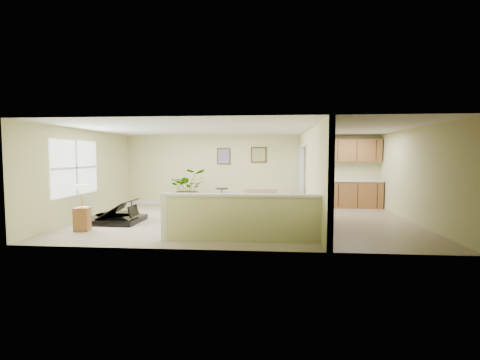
# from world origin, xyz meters

# --- Properties ---
(floor) EXTENTS (9.00, 9.00, 0.00)m
(floor) POSITION_xyz_m (0.00, 0.00, 0.00)
(floor) COLOR #B2A68A
(floor) RESTS_ON ground
(back_wall) EXTENTS (9.00, 0.04, 2.50)m
(back_wall) POSITION_xyz_m (0.00, 3.00, 1.25)
(back_wall) COLOR #C7C688
(back_wall) RESTS_ON floor
(front_wall) EXTENTS (9.00, 0.04, 2.50)m
(front_wall) POSITION_xyz_m (0.00, -3.00, 1.25)
(front_wall) COLOR #C7C688
(front_wall) RESTS_ON floor
(left_wall) EXTENTS (0.04, 6.00, 2.50)m
(left_wall) POSITION_xyz_m (-4.50, 0.00, 1.25)
(left_wall) COLOR #C7C688
(left_wall) RESTS_ON floor
(right_wall) EXTENTS (0.04, 6.00, 2.50)m
(right_wall) POSITION_xyz_m (4.50, 0.00, 1.25)
(right_wall) COLOR #C7C688
(right_wall) RESTS_ON floor
(ceiling) EXTENTS (9.00, 6.00, 0.04)m
(ceiling) POSITION_xyz_m (0.00, 0.00, 2.50)
(ceiling) COLOR silver
(ceiling) RESTS_ON back_wall
(kitchen_vinyl) EXTENTS (2.70, 6.00, 0.01)m
(kitchen_vinyl) POSITION_xyz_m (3.15, 0.00, 0.00)
(kitchen_vinyl) COLOR gray
(kitchen_vinyl) RESTS_ON floor
(interior_partition) EXTENTS (0.18, 5.99, 2.50)m
(interior_partition) POSITION_xyz_m (1.80, 0.25, 1.22)
(interior_partition) COLOR #C7C688
(interior_partition) RESTS_ON floor
(pony_half_wall) EXTENTS (3.42, 0.22, 1.00)m
(pony_half_wall) POSITION_xyz_m (0.08, -2.30, 0.52)
(pony_half_wall) COLOR #C7C688
(pony_half_wall) RESTS_ON floor
(left_window) EXTENTS (0.05, 2.15, 1.45)m
(left_window) POSITION_xyz_m (-4.49, -0.50, 1.45)
(left_window) COLOR white
(left_window) RESTS_ON left_wall
(wall_art_left) EXTENTS (0.48, 0.04, 0.58)m
(wall_art_left) POSITION_xyz_m (-0.95, 2.97, 1.75)
(wall_art_left) COLOR #3E2916
(wall_art_left) RESTS_ON back_wall
(wall_mirror) EXTENTS (0.55, 0.04, 0.55)m
(wall_mirror) POSITION_xyz_m (0.30, 2.97, 1.80)
(wall_mirror) COLOR #3E2916
(wall_mirror) RESTS_ON back_wall
(kitchen_cabinets) EXTENTS (2.36, 0.65, 2.33)m
(kitchen_cabinets) POSITION_xyz_m (3.19, 2.73, 0.87)
(kitchen_cabinets) COLOR #9B6332
(kitchen_cabinets) RESTS_ON floor
(piano) EXTENTS (1.69, 1.74, 1.33)m
(piano) POSITION_xyz_m (-3.46, -0.41, 0.55)
(piano) COLOR black
(piano) RESTS_ON floor
(piano_bench) EXTENTS (0.59, 0.78, 0.46)m
(piano_bench) POSITION_xyz_m (-1.30, -0.23, 0.23)
(piano_bench) COLOR black
(piano_bench) RESTS_ON floor
(loveseat) EXTENTS (1.56, 1.15, 0.77)m
(loveseat) POSITION_xyz_m (0.53, 2.69, 0.29)
(loveseat) COLOR tan
(loveseat) RESTS_ON floor
(accent_table) EXTENTS (0.45, 0.45, 0.66)m
(accent_table) POSITION_xyz_m (-0.95, 2.45, 0.42)
(accent_table) COLOR black
(accent_table) RESTS_ON floor
(palm_plant) EXTENTS (1.52, 1.44, 1.33)m
(palm_plant) POSITION_xyz_m (-2.06, 2.12, 0.65)
(palm_plant) COLOR black
(palm_plant) RESTS_ON floor
(small_plant) EXTENTS (0.40, 0.40, 0.55)m
(small_plant) POSITION_xyz_m (1.45, 1.99, 0.23)
(small_plant) COLOR black
(small_plant) RESTS_ON floor
(lamp_stand) EXTENTS (0.38, 0.38, 1.10)m
(lamp_stand) POSITION_xyz_m (-3.72, -1.59, 0.46)
(lamp_stand) COLOR #9B6332
(lamp_stand) RESTS_ON floor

